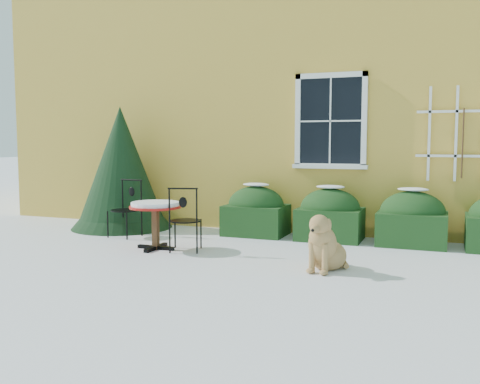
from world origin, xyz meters
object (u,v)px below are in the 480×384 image
at_px(patio_chair_far, 126,208).
at_px(dog, 324,247).
at_px(evergreen_shrub, 121,179).
at_px(bistro_table, 155,210).
at_px(patio_chair_near, 185,219).

xyz_separation_m(patio_chair_far, dog, (3.70, -1.21, -0.19)).
height_order(evergreen_shrub, dog, evergreen_shrub).
bearing_deg(dog, evergreen_shrub, 166.04).
relative_size(bistro_table, patio_chair_far, 0.80).
relative_size(evergreen_shrub, patio_chair_near, 2.37).
height_order(evergreen_shrub, bistro_table, evergreen_shrub).
bearing_deg(patio_chair_near, patio_chair_far, -43.60).
bearing_deg(evergreen_shrub, dog, -24.71).
bearing_deg(patio_chair_far, patio_chair_near, -21.13).
bearing_deg(bistro_table, patio_chair_far, 142.51).
relative_size(patio_chair_far, dog, 1.21).
distance_m(evergreen_shrub, patio_chair_far, 1.07).
height_order(patio_chair_near, patio_chair_far, patio_chair_far).
height_order(bistro_table, dog, dog).
bearing_deg(patio_chair_near, evergreen_shrub, -52.87).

